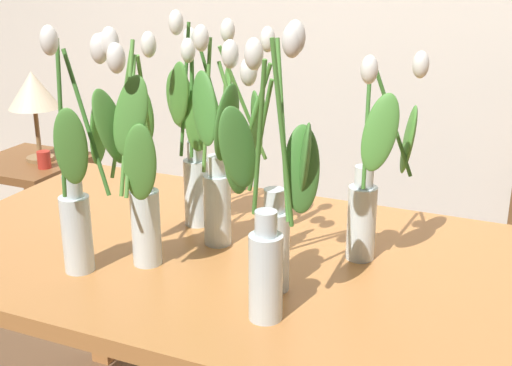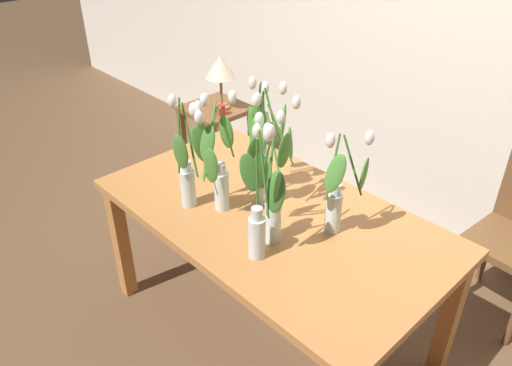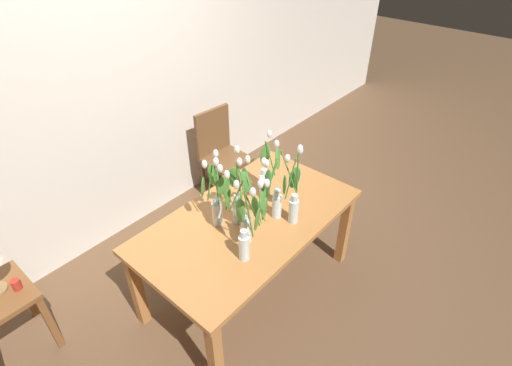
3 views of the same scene
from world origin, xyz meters
name	(u,v)px [view 3 (image 3 of 3)]	position (x,y,z in m)	size (l,w,h in m)	color
ground_plane	(250,287)	(0.00, 0.00, 0.00)	(18.00, 18.00, 0.00)	brown
room_wall_rear	(116,84)	(0.00, 1.41, 1.35)	(9.00, 0.10, 2.70)	silver
dining_table	(249,227)	(0.00, 0.00, 0.65)	(1.60, 0.90, 0.74)	#B7753D
tulip_vase_0	(248,234)	(-0.27, -0.24, 0.93)	(0.18, 0.15, 0.56)	silver
tulip_vase_1	(239,196)	(-0.05, 0.03, 0.95)	(0.16, 0.24, 0.54)	silver
tulip_vase_2	(277,194)	(0.13, -0.14, 0.95)	(0.27, 0.18, 0.58)	silver
tulip_vase_3	(293,199)	(0.17, -0.24, 0.93)	(0.21, 0.13, 0.59)	silver
tulip_vase_4	(266,174)	(0.29, 0.09, 0.92)	(0.15, 0.22, 0.50)	silver
tulip_vase_5	(247,215)	(-0.18, -0.16, 0.97)	(0.21, 0.28, 0.56)	silver
tulip_vase_6	(216,196)	(-0.18, 0.12, 0.97)	(0.19, 0.23, 0.56)	silver
dining_chair	(220,150)	(0.76, 1.05, 0.52)	(0.43, 0.43, 0.93)	brown
pillar_candle	(16,285)	(-1.30, 0.80, 0.59)	(0.06, 0.06, 0.07)	#B72D23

